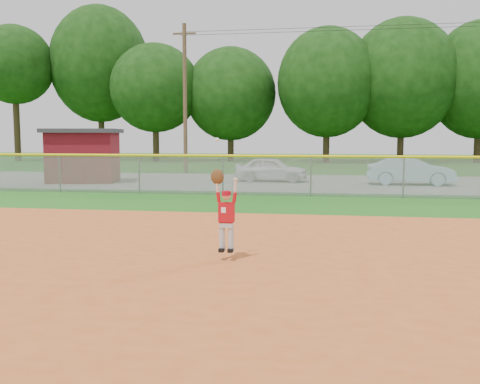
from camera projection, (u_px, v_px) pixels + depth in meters
name	position (u px, v px, depth m)	size (l,w,h in m)	color
ground	(295.00, 255.00, 10.10)	(120.00, 120.00, 0.00)	#1C5814
clay_infield	(282.00, 302.00, 7.15)	(24.00, 16.00, 0.04)	#B95321
parking_strip	(314.00, 183.00, 25.81)	(44.00, 10.00, 0.03)	slate
car_white_a	(272.00, 169.00, 26.24)	(1.43, 3.54, 1.21)	white
car_blue	(410.00, 171.00, 24.43)	(1.34, 3.83, 1.26)	#9ACCE6
utility_shed	(83.00, 155.00, 25.81)	(3.93, 3.33, 2.60)	#5D0D14
outfield_fence	(311.00, 173.00, 19.83)	(40.06, 0.10, 1.55)	gray
power_lines	(335.00, 94.00, 31.06)	(19.40, 0.24, 9.00)	#4C3823
tree_line	(332.00, 75.00, 46.39)	(62.37, 13.00, 14.43)	#422D1C
ballplayer	(225.00, 211.00, 9.42)	(0.48, 0.21, 2.01)	silver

